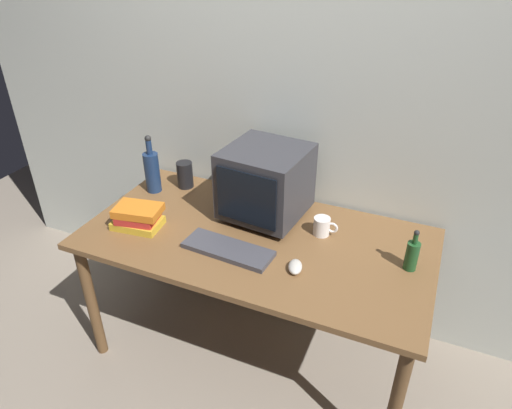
{
  "coord_description": "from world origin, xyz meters",
  "views": [
    {
      "loc": [
        0.72,
        -1.66,
        2.01
      ],
      "look_at": [
        0.0,
        0.0,
        0.93
      ],
      "focal_mm": 32.22,
      "sensor_mm": 36.0,
      "label": 1
    }
  ],
  "objects_px": {
    "computer_mouse": "(295,267)",
    "keyboard": "(228,249)",
    "crt_monitor": "(266,182)",
    "bottle_tall": "(152,170)",
    "metal_canister": "(185,175)",
    "bottle_short": "(412,255)",
    "book_stack": "(138,217)",
    "mug": "(322,226)"
  },
  "relations": [
    {
      "from": "bottle_short",
      "to": "book_stack",
      "type": "relative_size",
      "value": 0.77
    },
    {
      "from": "keyboard",
      "to": "metal_canister",
      "type": "distance_m",
      "value": 0.68
    },
    {
      "from": "bottle_tall",
      "to": "book_stack",
      "type": "bearing_deg",
      "value": -67.47
    },
    {
      "from": "bottle_short",
      "to": "metal_canister",
      "type": "distance_m",
      "value": 1.3
    },
    {
      "from": "keyboard",
      "to": "metal_canister",
      "type": "xyz_separation_m",
      "value": [
        -0.5,
        0.46,
        0.06
      ]
    },
    {
      "from": "computer_mouse",
      "to": "keyboard",
      "type": "bearing_deg",
      "value": 162.44
    },
    {
      "from": "crt_monitor",
      "to": "computer_mouse",
      "type": "xyz_separation_m",
      "value": [
        0.29,
        -0.36,
        -0.17
      ]
    },
    {
      "from": "crt_monitor",
      "to": "bottle_tall",
      "type": "bearing_deg",
      "value": -179.67
    },
    {
      "from": "computer_mouse",
      "to": "bottle_short",
      "type": "distance_m",
      "value": 0.5
    },
    {
      "from": "bottle_tall",
      "to": "keyboard",
      "type": "bearing_deg",
      "value": -28.79
    },
    {
      "from": "mug",
      "to": "metal_canister",
      "type": "xyz_separation_m",
      "value": [
        -0.85,
        0.16,
        0.03
      ]
    },
    {
      "from": "keyboard",
      "to": "book_stack",
      "type": "height_order",
      "value": "book_stack"
    },
    {
      "from": "mug",
      "to": "bottle_short",
      "type": "bearing_deg",
      "value": -13.46
    },
    {
      "from": "book_stack",
      "to": "metal_canister",
      "type": "xyz_separation_m",
      "value": [
        -0.0,
        0.45,
        0.02
      ]
    },
    {
      "from": "crt_monitor",
      "to": "book_stack",
      "type": "xyz_separation_m",
      "value": [
        -0.53,
        -0.34,
        -0.14
      ]
    },
    {
      "from": "bottle_tall",
      "to": "metal_canister",
      "type": "xyz_separation_m",
      "value": [
        0.14,
        0.11,
        -0.05
      ]
    },
    {
      "from": "computer_mouse",
      "to": "bottle_short",
      "type": "relative_size",
      "value": 0.5
    },
    {
      "from": "bottle_short",
      "to": "mug",
      "type": "xyz_separation_m",
      "value": [
        -0.42,
        0.1,
        -0.03
      ]
    },
    {
      "from": "bottle_tall",
      "to": "computer_mouse",
      "type": "bearing_deg",
      "value": -20.22
    },
    {
      "from": "bottle_tall",
      "to": "mug",
      "type": "height_order",
      "value": "bottle_tall"
    },
    {
      "from": "keyboard",
      "to": "bottle_short",
      "type": "distance_m",
      "value": 0.81
    },
    {
      "from": "book_stack",
      "to": "mug",
      "type": "relative_size",
      "value": 2.15
    },
    {
      "from": "computer_mouse",
      "to": "metal_canister",
      "type": "distance_m",
      "value": 0.95
    },
    {
      "from": "mug",
      "to": "computer_mouse",
      "type": "bearing_deg",
      "value": -95.17
    },
    {
      "from": "keyboard",
      "to": "mug",
      "type": "height_order",
      "value": "mug"
    },
    {
      "from": "metal_canister",
      "to": "crt_monitor",
      "type": "bearing_deg",
      "value": -11.24
    },
    {
      "from": "computer_mouse",
      "to": "mug",
      "type": "distance_m",
      "value": 0.31
    },
    {
      "from": "metal_canister",
      "to": "computer_mouse",
      "type": "bearing_deg",
      "value": -29.45
    },
    {
      "from": "bottle_short",
      "to": "metal_canister",
      "type": "height_order",
      "value": "bottle_short"
    },
    {
      "from": "bottle_tall",
      "to": "crt_monitor",
      "type": "bearing_deg",
      "value": 0.33
    },
    {
      "from": "keyboard",
      "to": "bottle_tall",
      "type": "relative_size",
      "value": 1.26
    },
    {
      "from": "keyboard",
      "to": "metal_canister",
      "type": "height_order",
      "value": "metal_canister"
    },
    {
      "from": "keyboard",
      "to": "bottle_short",
      "type": "xyz_separation_m",
      "value": [
        0.78,
        0.2,
        0.06
      ]
    },
    {
      "from": "book_stack",
      "to": "keyboard",
      "type": "bearing_deg",
      "value": -1.19
    },
    {
      "from": "bottle_short",
      "to": "keyboard",
      "type": "bearing_deg",
      "value": -165.3
    },
    {
      "from": "crt_monitor",
      "to": "bottle_short",
      "type": "bearing_deg",
      "value": -11.46
    },
    {
      "from": "bottle_tall",
      "to": "bottle_short",
      "type": "height_order",
      "value": "bottle_tall"
    },
    {
      "from": "bottle_tall",
      "to": "bottle_short",
      "type": "distance_m",
      "value": 1.42
    },
    {
      "from": "mug",
      "to": "metal_canister",
      "type": "relative_size",
      "value": 0.8
    },
    {
      "from": "keyboard",
      "to": "bottle_short",
      "type": "relative_size",
      "value": 2.11
    },
    {
      "from": "book_stack",
      "to": "metal_canister",
      "type": "distance_m",
      "value": 0.45
    },
    {
      "from": "bottle_short",
      "to": "metal_canister",
      "type": "xyz_separation_m",
      "value": [
        -1.28,
        0.26,
        0.0
      ]
    }
  ]
}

